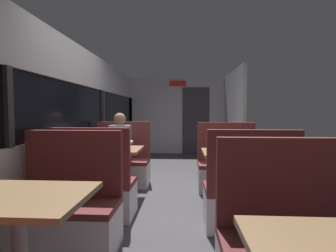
{
  "coord_description": "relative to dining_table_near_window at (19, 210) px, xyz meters",
  "views": [
    {
      "loc": [
        0.18,
        -3.69,
        1.28
      ],
      "look_at": [
        -0.25,
        3.44,
        0.88
      ],
      "focal_mm": 27.67,
      "sensor_mm": 36.0,
      "label": 1
    }
  ],
  "objects": [
    {
      "name": "coffee_cup_primary",
      "position": [
        -0.05,
        2.07,
        0.15
      ],
      "size": [
        0.07,
        0.07,
        0.09
      ],
      "color": "#26598C",
      "rests_on": "dining_table_mid_window"
    },
    {
      "name": "seated_passenger",
      "position": [
        0.0,
        2.75,
        -0.1
      ],
      "size": [
        0.47,
        0.55,
        1.26
      ],
      "color": "#26262D",
      "rests_on": "ground_plane"
    },
    {
      "name": "bench_rear_aisle_facing_end",
      "position": [
        1.79,
        1.22,
        -0.31
      ],
      "size": [
        0.95,
        0.5,
        1.1
      ],
      "color": "silver",
      "rests_on": "ground_plane"
    },
    {
      "name": "bench_rear_aisle_facing_entry",
      "position": [
        1.79,
        2.62,
        -0.31
      ],
      "size": [
        0.95,
        0.5,
        1.1
      ],
      "color": "silver",
      "rests_on": "ground_plane"
    },
    {
      "name": "bench_mid_window_facing_entry",
      "position": [
        0.0,
        2.82,
        -0.31
      ],
      "size": [
        0.95,
        0.5,
        1.1
      ],
      "color": "silver",
      "rests_on": "ground_plane"
    },
    {
      "name": "bench_near_window_facing_entry",
      "position": [
        0.0,
        0.7,
        -0.31
      ],
      "size": [
        0.95,
        0.5,
        1.1
      ],
      "color": "silver",
      "rests_on": "ground_plane"
    },
    {
      "name": "dining_table_rear_aisle",
      "position": [
        1.79,
        1.92,
        0.0
      ],
      "size": [
        0.9,
        0.7,
        0.74
      ],
      "color": "#9E9EA3",
      "rests_on": "ground_plane"
    },
    {
      "name": "ground_plane",
      "position": [
        0.89,
        2.09,
        -0.65
      ],
      "size": [
        3.3,
        9.2,
        0.02
      ],
      "primitive_type": "cube",
      "color": "#423F44"
    },
    {
      "name": "dining_table_mid_window",
      "position": [
        0.0,
        2.12,
        0.0
      ],
      "size": [
        0.9,
        0.7,
        0.74
      ],
      "color": "#9E9EA3",
      "rests_on": "ground_plane"
    },
    {
      "name": "carriage_end_bulkhead",
      "position": [
        0.95,
        6.28,
        0.5
      ],
      "size": [
        2.9,
        0.11,
        2.3
      ],
      "color": "#B2B2B7",
      "rests_on": "ground_plane"
    },
    {
      "name": "dining_table_near_window",
      "position": [
        0.0,
        0.0,
        0.0
      ],
      "size": [
        0.9,
        0.7,
        0.74
      ],
      "color": "#9E9EA3",
      "rests_on": "ground_plane"
    },
    {
      "name": "bench_mid_window_facing_end",
      "position": [
        0.0,
        1.42,
        -0.31
      ],
      "size": [
        0.95,
        0.5,
        1.1
      ],
      "color": "silver",
      "rests_on": "ground_plane"
    },
    {
      "name": "carriage_aisle_panel_right",
      "position": [
        2.34,
        5.09,
        0.51
      ],
      "size": [
        0.08,
        2.4,
        2.3
      ],
      "primitive_type": "cube",
      "color": "#B2B2B7",
      "rests_on": "ground_plane"
    },
    {
      "name": "carriage_window_panel_left",
      "position": [
        -0.56,
        2.09,
        0.47
      ],
      "size": [
        0.09,
        8.48,
        2.3
      ],
      "color": "#B2B2B7",
      "rests_on": "ground_plane"
    }
  ]
}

